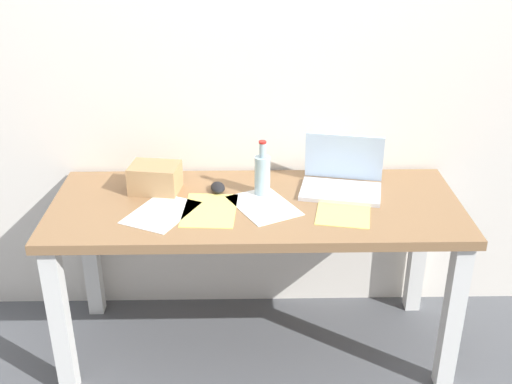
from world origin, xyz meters
name	(u,v)px	position (x,y,z in m)	size (l,w,h in m)	color
ground_plane	(256,344)	(0.00, 0.00, 0.00)	(8.00, 8.00, 0.00)	#515459
back_wall	(254,43)	(0.00, 0.39, 1.30)	(5.20, 0.08, 2.60)	silver
desk	(256,225)	(0.00, 0.00, 0.62)	(1.69, 0.67, 0.73)	olive
laptop_right	(342,179)	(0.37, 0.12, 0.78)	(0.38, 0.30, 0.23)	silver
beer_bottle	(262,174)	(0.03, 0.08, 0.82)	(0.07, 0.07, 0.24)	#99B7C1
computer_mouse	(218,188)	(-0.16, 0.12, 0.75)	(0.06, 0.10, 0.03)	black
cardboard_box	(155,178)	(-0.43, 0.13, 0.79)	(0.20, 0.15, 0.12)	tan
paper_sheet_front_left	(161,212)	(-0.38, -0.08, 0.73)	(0.21, 0.30, 0.00)	white
paper_yellow_folder	(210,210)	(-0.19, -0.06, 0.73)	(0.21, 0.30, 0.00)	#F4E06B
paper_sheet_center	(264,205)	(0.03, -0.03, 0.73)	(0.21, 0.30, 0.00)	white
paper_sheet_front_right	(344,209)	(0.35, -0.07, 0.73)	(0.21, 0.30, 0.00)	#F4E06B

